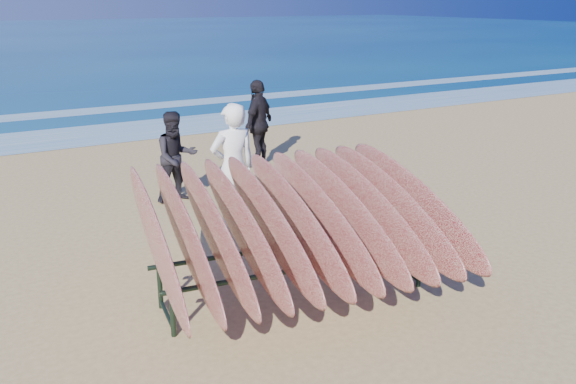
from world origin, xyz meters
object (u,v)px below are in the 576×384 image
person_dark_a (176,157)px  surfboard_rack (295,218)px  person_white (233,167)px  person_dark_b (259,123)px

person_dark_a → surfboard_rack: bearing=-93.5°
person_white → person_dark_b: 3.62m
person_white → person_dark_a: 1.70m
person_white → person_dark_b: size_ratio=1.07×
surfboard_rack → person_dark_a: bearing=96.5°
person_dark_b → person_white: bearing=20.3°
surfboard_rack → person_dark_a: surfboard_rack is taller
person_dark_b → person_dark_a: bearing=-5.5°
person_dark_b → surfboard_rack: bearing=30.1°
surfboard_rack → person_dark_b: person_dark_b is taller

